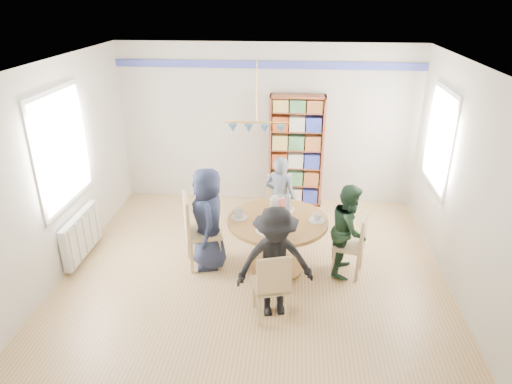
# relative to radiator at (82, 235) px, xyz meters

# --- Properties ---
(ground) EXTENTS (5.00, 5.00, 0.00)m
(ground) POSITION_rel_radiator_xyz_m (2.42, -0.30, -0.35)
(ground) COLOR tan
(room_shell) EXTENTS (5.00, 5.00, 5.00)m
(room_shell) POSITION_rel_radiator_xyz_m (2.16, 0.57, 1.30)
(room_shell) COLOR white
(room_shell) RESTS_ON ground
(radiator) EXTENTS (0.12, 1.00, 0.60)m
(radiator) POSITION_rel_radiator_xyz_m (0.00, 0.00, 0.00)
(radiator) COLOR silver
(radiator) RESTS_ON ground
(dining_table) EXTENTS (1.30, 1.30, 0.75)m
(dining_table) POSITION_rel_radiator_xyz_m (2.71, -0.06, 0.21)
(dining_table) COLOR olive
(dining_table) RESTS_ON ground
(chair_left) EXTENTS (0.58, 0.58, 1.03)m
(chair_left) POSITION_rel_radiator_xyz_m (1.64, -0.05, 0.22)
(chair_left) COLOR #D0B680
(chair_left) RESTS_ON ground
(chair_right) EXTENTS (0.47, 0.47, 0.86)m
(chair_right) POSITION_rel_radiator_xyz_m (3.71, -0.07, 0.12)
(chair_right) COLOR #D0B680
(chair_right) RESTS_ON ground
(chair_far) EXTENTS (0.47, 0.47, 0.90)m
(chair_far) POSITION_rel_radiator_xyz_m (2.69, 1.00, 0.15)
(chair_far) COLOR #D0B680
(chair_far) RESTS_ON ground
(chair_near) EXTENTS (0.48, 0.48, 0.87)m
(chair_near) POSITION_rel_radiator_xyz_m (2.70, -1.08, 0.13)
(chair_near) COLOR #D0B680
(chair_near) RESTS_ON ground
(person_left) EXTENTS (0.60, 0.78, 1.40)m
(person_left) POSITION_rel_radiator_xyz_m (1.80, -0.04, 0.35)
(person_left) COLOR #191F37
(person_left) RESTS_ON ground
(person_right) EXTENTS (0.59, 0.69, 1.24)m
(person_right) POSITION_rel_radiator_xyz_m (3.63, -0.02, 0.27)
(person_right) COLOR #18301F
(person_right) RESTS_ON ground
(person_far) EXTENTS (0.53, 0.40, 1.29)m
(person_far) POSITION_rel_radiator_xyz_m (2.71, 0.83, 0.29)
(person_far) COLOR gray
(person_far) RESTS_ON ground
(person_near) EXTENTS (0.96, 0.68, 1.35)m
(person_near) POSITION_rel_radiator_xyz_m (2.73, -0.97, 0.32)
(person_near) COLOR black
(person_near) RESTS_ON ground
(bookshelf) EXTENTS (0.91, 0.27, 1.91)m
(bookshelf) POSITION_rel_radiator_xyz_m (2.92, 2.04, 0.59)
(bookshelf) COLOR brown
(bookshelf) RESTS_ON ground
(tableware) EXTENTS (1.21, 1.21, 0.32)m
(tableware) POSITION_rel_radiator_xyz_m (2.69, -0.04, 0.47)
(tableware) COLOR white
(tableware) RESTS_ON dining_table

